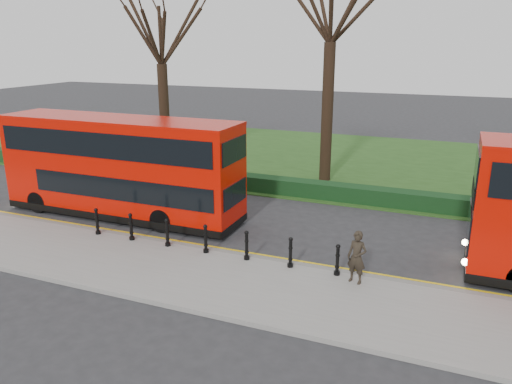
% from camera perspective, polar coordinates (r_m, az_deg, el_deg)
% --- Properties ---
extents(ground, '(120.00, 120.00, 0.00)m').
position_cam_1_polar(ground, '(19.33, -5.53, -5.50)').
color(ground, '#28282B').
rests_on(ground, ground).
extents(pavement, '(60.00, 4.00, 0.15)m').
position_cam_1_polar(pavement, '(16.94, -10.26, -8.79)').
color(pavement, gray).
rests_on(pavement, ground).
extents(kerb, '(60.00, 0.25, 0.16)m').
position_cam_1_polar(kerb, '(18.50, -6.97, -6.36)').
color(kerb, slate).
rests_on(kerb, ground).
extents(grass_verge, '(60.00, 18.00, 0.06)m').
position_cam_1_polar(grass_verge, '(32.74, 6.64, 3.88)').
color(grass_verge, '#244818').
rests_on(grass_verge, ground).
extents(hedge, '(60.00, 0.90, 0.80)m').
position_cam_1_polar(hedge, '(25.08, 1.59, 0.83)').
color(hedge, black).
rests_on(hedge, ground).
extents(yellow_line_outer, '(60.00, 0.10, 0.01)m').
position_cam_1_polar(yellow_line_outer, '(18.76, -6.52, -6.23)').
color(yellow_line_outer, yellow).
rests_on(yellow_line_outer, ground).
extents(yellow_line_inner, '(60.00, 0.10, 0.01)m').
position_cam_1_polar(yellow_line_inner, '(18.93, -6.23, -6.01)').
color(yellow_line_inner, yellow).
rests_on(yellow_line_inner, ground).
extents(tree_left, '(7.04, 7.04, 10.99)m').
position_cam_1_polar(tree_left, '(30.57, -10.93, 17.82)').
color(tree_left, black).
rests_on(tree_left, ground).
extents(bollard_row, '(9.57, 0.15, 1.00)m').
position_cam_1_polar(bollard_row, '(17.71, -5.78, -5.39)').
color(bollard_row, black).
rests_on(bollard_row, pavement).
extents(bus_lead, '(10.73, 2.47, 4.27)m').
position_cam_1_polar(bus_lead, '(22.05, -15.26, 2.68)').
color(bus_lead, '#C70D01').
rests_on(bus_lead, ground).
extents(pedestrian, '(0.70, 0.55, 1.68)m').
position_cam_1_polar(pedestrian, '(15.70, 11.45, -7.32)').
color(pedestrian, black).
rests_on(pedestrian, pavement).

